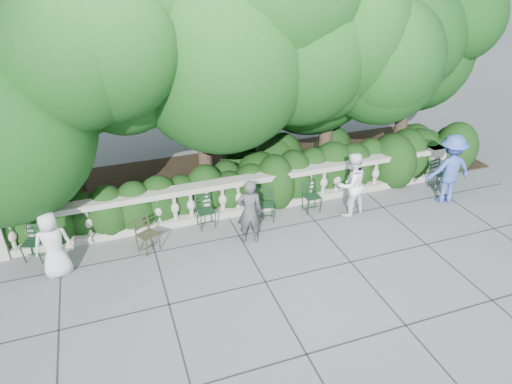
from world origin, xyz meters
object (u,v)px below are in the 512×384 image
object	(u,v)px
chair_f	(440,189)
chair_a	(35,263)
chair_weathered	(154,253)
chair_e	(314,214)
person_casual_man	(351,185)
person_woman_grey	(249,212)
person_businessman	(53,244)
chair_c	(266,223)
chair_d	(208,230)
person_older_blue	(449,169)

from	to	relation	value
chair_f	chair_a	bearing A→B (deg)	167.92
chair_weathered	chair_f	bearing A→B (deg)	-27.81
chair_f	chair_weathered	xyz separation A→B (m)	(-8.13, -0.32, 0.00)
chair_e	person_casual_man	xyz separation A→B (m)	(0.85, -0.27, 0.85)
person_woman_grey	person_businessman	bearing A→B (deg)	12.20
chair_c	chair_a	bearing A→B (deg)	-168.08
chair_a	chair_f	xyz separation A→B (m)	(10.65, -0.18, 0.00)
chair_a	person_businessman	bearing A→B (deg)	-23.73
chair_f	person_casual_man	size ratio (longest dim) A/B	0.50
chair_weathered	person_casual_man	world-z (taller)	person_casual_man
chair_d	chair_e	distance (m)	2.75
chair_c	chair_f	distance (m)	5.29
person_older_blue	chair_weathered	bearing A→B (deg)	5.92
chair_f	person_older_blue	size ratio (longest dim) A/B	0.44
person_older_blue	person_casual_man	bearing A→B (deg)	1.90
chair_a	person_businessman	xyz separation A→B (m)	(0.55, -0.56, 0.76)
chair_f	person_woman_grey	bearing A→B (deg)	174.36
chair_a	person_woman_grey	size ratio (longest dim) A/B	0.53
chair_d	chair_f	bearing A→B (deg)	-4.99
person_woman_grey	person_casual_man	bearing A→B (deg)	-159.08
person_casual_man	chair_c	bearing A→B (deg)	-17.81
chair_d	person_woman_grey	world-z (taller)	person_woman_grey
chair_f	person_businessman	xyz separation A→B (m)	(-10.10, -0.38, 0.76)
chair_c	person_businessman	bearing A→B (deg)	-161.65
chair_d	chair_e	xyz separation A→B (m)	(2.74, -0.21, 0.00)
chair_f	person_casual_man	world-z (taller)	person_casual_man
person_older_blue	chair_a	bearing A→B (deg)	3.52
chair_d	chair_weathered	world-z (taller)	same
chair_e	chair_f	world-z (taller)	same
person_casual_man	person_older_blue	distance (m)	2.77
chair_weathered	person_casual_man	distance (m)	5.07
person_woman_grey	chair_e	bearing A→B (deg)	-148.90
chair_c	person_casual_man	world-z (taller)	person_casual_man
chair_f	person_woman_grey	distance (m)	6.00
chair_a	person_older_blue	size ratio (longest dim) A/B	0.44
chair_weathered	person_businessman	xyz separation A→B (m)	(-1.97, -0.06, 0.76)
chair_a	person_casual_man	xyz separation A→B (m)	(7.51, -0.45, 0.85)
chair_f	chair_weathered	size ratio (longest dim) A/B	1.00
chair_c	chair_e	size ratio (longest dim) A/B	1.00
person_businessman	chair_weathered	bearing A→B (deg)	176.91
chair_e	person_woman_grey	world-z (taller)	person_woman_grey
chair_c	chair_weathered	xyz separation A→B (m)	(-2.84, -0.33, 0.00)
chair_e	chair_weathered	xyz separation A→B (m)	(-4.14, -0.32, 0.00)
chair_c	person_businessman	distance (m)	4.89
chair_e	person_businessman	distance (m)	6.17
chair_f	chair_c	bearing A→B (deg)	168.83
chair_f	person_older_blue	xyz separation A→B (m)	(-0.38, -0.54, 0.95)
chair_a	chair_weathered	distance (m)	2.57
person_woman_grey	person_casual_man	size ratio (longest dim) A/B	0.94
chair_a	chair_e	xyz separation A→B (m)	(6.66, -0.18, 0.00)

